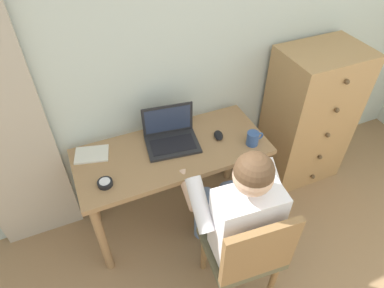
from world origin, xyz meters
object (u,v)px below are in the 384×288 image
(person_seated, at_px, (236,208))
(dresser, at_px, (308,118))
(desk_clock, at_px, (105,183))
(computer_mouse, at_px, (219,135))
(chair, at_px, (247,252))
(laptop, at_px, (171,136))
(coffee_mug, at_px, (253,138))
(notebook_pad, at_px, (92,154))
(desk, at_px, (173,162))

(person_seated, bearing_deg, dresser, 31.34)
(desk_clock, bearing_deg, dresser, 6.60)
(dresser, xyz_separation_m, desk_clock, (-1.65, -0.19, 0.16))
(desk_clock, bearing_deg, computer_mouse, 8.41)
(dresser, xyz_separation_m, chair, (-1.01, -0.79, -0.10))
(chair, bearing_deg, computer_mouse, 77.21)
(person_seated, bearing_deg, desk_clock, 147.48)
(laptop, xyz_separation_m, coffee_mug, (0.49, -0.23, -0.00))
(laptop, bearing_deg, notebook_pad, 171.12)
(desk, relative_size, coffee_mug, 10.51)
(coffee_mug, bearing_deg, person_seated, -130.24)
(dresser, xyz_separation_m, notebook_pad, (-1.67, 0.09, 0.15))
(chair, bearing_deg, laptop, 100.54)
(desk_clock, distance_m, coffee_mug, 0.98)
(person_seated, bearing_deg, laptop, 104.71)
(dresser, relative_size, laptop, 3.14)
(laptop, height_order, desk_clock, laptop)
(desk, xyz_separation_m, computer_mouse, (0.34, -0.01, 0.13))
(notebook_pad, bearing_deg, dresser, 11.29)
(computer_mouse, height_order, desk_clock, computer_mouse)
(desk, relative_size, dresser, 1.09)
(chair, xyz_separation_m, notebook_pad, (-0.66, 0.88, 0.25))
(computer_mouse, xyz_separation_m, notebook_pad, (-0.83, 0.16, -0.01))
(desk, height_order, chair, chair)
(dresser, relative_size, chair, 1.34)
(desk, height_order, computer_mouse, computer_mouse)
(chair, relative_size, person_seated, 0.73)
(person_seated, height_order, coffee_mug, person_seated)
(desk, relative_size, desk_clock, 14.02)
(person_seated, height_order, desk_clock, person_seated)
(desk, xyz_separation_m, coffee_mug, (0.51, -0.16, 0.16))
(person_seated, xyz_separation_m, laptop, (-0.16, 0.62, 0.11))
(desk, distance_m, chair, 0.75)
(person_seated, xyz_separation_m, desk_clock, (-0.65, 0.42, 0.07))
(dresser, bearing_deg, desk_clock, -173.40)
(desk, relative_size, person_seated, 1.06)
(person_seated, bearing_deg, coffee_mug, 49.76)
(dresser, distance_m, coffee_mug, 0.73)
(person_seated, distance_m, coffee_mug, 0.52)
(chair, relative_size, computer_mouse, 8.69)
(desk_clock, xyz_separation_m, coffee_mug, (0.98, -0.03, 0.03))
(person_seated, relative_size, computer_mouse, 11.87)
(desk, xyz_separation_m, chair, (0.17, -0.72, -0.13))
(laptop, height_order, computer_mouse, laptop)
(desk, distance_m, laptop, 0.18)
(desk, distance_m, dresser, 1.18)
(dresser, bearing_deg, laptop, 179.40)
(computer_mouse, xyz_separation_m, desk_clock, (-0.80, -0.12, -0.00))
(dresser, xyz_separation_m, person_seated, (-1.00, -0.61, 0.09))
(desk, bearing_deg, notebook_pad, 162.08)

